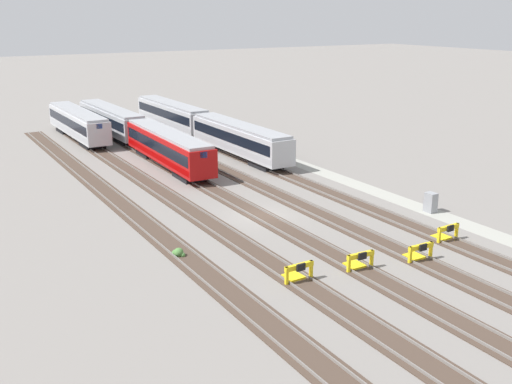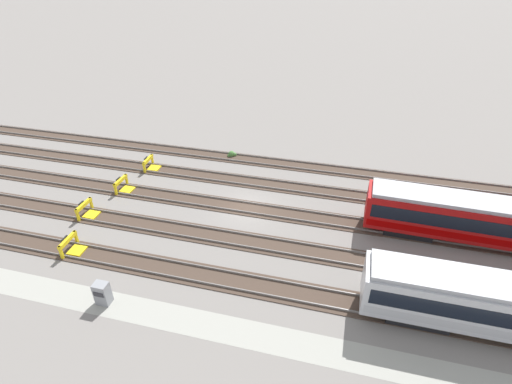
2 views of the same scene
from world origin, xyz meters
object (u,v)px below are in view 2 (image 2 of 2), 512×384
object	(u,v)px
bumper_stop_far_inner_track	(151,164)
weed_clump	(232,154)
bumper_stop_middle_track	(124,186)
bumper_stop_nearest_track	(72,246)
bumper_stop_near_inner_track	(87,210)
subway_car_front_row_left_inner	(492,222)
electrical_cabinet	(102,293)

from	to	relation	value
bumper_stop_far_inner_track	weed_clump	size ratio (longest dim) A/B	2.18
bumper_stop_middle_track	weed_clump	distance (m)	11.66
bumper_stop_nearest_track	bumper_stop_far_inner_track	world-z (taller)	same
bumper_stop_far_inner_track	weed_clump	bearing A→B (deg)	33.30
bumper_stop_near_inner_track	bumper_stop_middle_track	bearing A→B (deg)	78.09
bumper_stop_middle_track	bumper_stop_far_inner_track	size ratio (longest dim) A/B	1.00
subway_car_front_row_left_inner	weed_clump	world-z (taller)	subway_car_front_row_left_inner
subway_car_front_row_left_inner	bumper_stop_near_inner_track	size ratio (longest dim) A/B	9.01
subway_car_front_row_left_inner	bumper_stop_nearest_track	xyz separation A→B (m)	(-29.66, -8.52, -1.53)
bumper_stop_middle_track	weed_clump	world-z (taller)	bumper_stop_middle_track
electrical_cabinet	weed_clump	bearing A→B (deg)	84.88
bumper_stop_middle_track	bumper_stop_far_inner_track	distance (m)	4.31
bumper_stop_near_inner_track	bumper_stop_nearest_track	bearing A→B (deg)	-69.58
subway_car_front_row_left_inner	electrical_cabinet	size ratio (longest dim) A/B	11.29
bumper_stop_far_inner_track	electrical_cabinet	size ratio (longest dim) A/B	1.25
bumper_stop_nearest_track	weed_clump	size ratio (longest dim) A/B	2.18
subway_car_front_row_left_inner	bumper_stop_near_inner_track	xyz separation A→B (m)	(-31.24, -4.27, -1.53)
electrical_cabinet	weed_clump	world-z (taller)	electrical_cabinet
bumper_stop_near_inner_track	weed_clump	distance (m)	15.62
bumper_stop_far_inner_track	weed_clump	distance (m)	8.40
bumper_stop_nearest_track	electrical_cabinet	size ratio (longest dim) A/B	1.25
bumper_stop_far_inner_track	bumper_stop_near_inner_track	bearing A→B (deg)	-99.57
subway_car_front_row_left_inner	bumper_stop_nearest_track	distance (m)	30.90
subway_car_front_row_left_inner	bumper_stop_far_inner_track	xyz separation A→B (m)	(-29.81, 4.26, -1.53)
subway_car_front_row_left_inner	bumper_stop_middle_track	xyz separation A→B (m)	(-30.35, -0.01, -1.53)
bumper_stop_near_inner_track	bumper_stop_middle_track	distance (m)	4.35
bumper_stop_far_inner_track	bumper_stop_middle_track	bearing A→B (deg)	-97.21
bumper_stop_nearest_track	bumper_stop_far_inner_track	distance (m)	12.78
subway_car_front_row_left_inner	bumper_stop_nearest_track	bearing A→B (deg)	-163.98
subway_car_front_row_left_inner	weed_clump	xyz separation A→B (m)	(-22.79, 8.87, -1.80)
bumper_stop_middle_track	weed_clump	size ratio (longest dim) A/B	2.18
bumper_stop_nearest_track	weed_clump	world-z (taller)	bumper_stop_nearest_track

